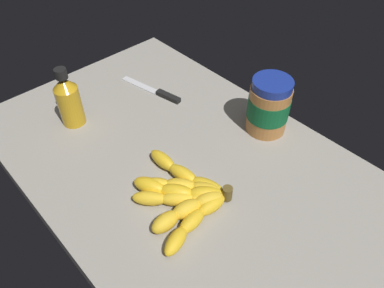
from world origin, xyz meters
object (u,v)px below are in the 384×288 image
(honey_bottle, at_px, (69,100))
(butter_knife, at_px, (156,91))
(banana_bunch, at_px, (183,195))
(peanut_butter_jar, at_px, (269,106))

(honey_bottle, xyz_separation_m, butter_knife, (0.04, 0.22, -0.06))
(butter_knife, bearing_deg, banana_bunch, -30.09)
(banana_bunch, bearing_deg, honey_bottle, -174.14)
(banana_bunch, height_order, peanut_butter_jar, peanut_butter_jar)
(peanut_butter_jar, relative_size, butter_knife, 0.70)
(banana_bunch, distance_m, butter_knife, 0.36)
(banana_bunch, relative_size, honey_bottle, 1.50)
(banana_bunch, height_order, honey_bottle, honey_bottle)
(banana_bunch, xyz_separation_m, honey_bottle, (-0.35, -0.04, 0.05))
(peanut_butter_jar, relative_size, honey_bottle, 0.90)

